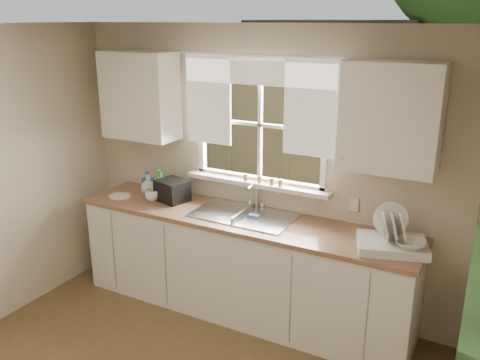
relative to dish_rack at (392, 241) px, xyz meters
The scene contains 19 objects.
room_walls 2.15m from the dish_rack, 126.59° to the right, with size 3.62×4.02×2.50m.
ceiling 2.58m from the dish_rack, 127.66° to the right, with size 3.60×4.00×0.02m, color silver.
window 1.42m from the dish_rack, 164.56° to the left, with size 1.38×0.16×1.06m.
curtains 1.62m from the dish_rack, 166.73° to the left, with size 1.50×0.03×0.81m.
base_cabinets 1.38m from the dish_rack, behind, with size 3.00×0.62×0.87m, color white.
countertop 1.28m from the dish_rack, behind, with size 3.04×0.65×0.04m, color #8A6245.
upper_cabinet_left 2.58m from the dish_rack, behind, with size 0.70×0.33×0.80m, color white.
upper_cabinet_right 0.90m from the dish_rack, 125.00° to the left, with size 0.70×0.33×0.80m, color white.
wall_outlet 0.53m from the dish_rack, 139.50° to the left, with size 0.08×0.01×0.12m, color beige.
sill_jars 1.24m from the dish_rack, 166.26° to the left, with size 0.38×0.04×0.06m.
sink 1.28m from the dish_rack, behind, with size 0.88×0.52×0.40m.
dish_rack is the anchor object (origin of this frame).
bowl 0.15m from the dish_rack, 20.94° to the right, with size 0.21×0.21×0.05m, color silver.
soap_bottle_a 2.21m from the dish_rack, behind, with size 0.10×0.11×0.27m, color #287C31.
soap_bottle_b 2.41m from the dish_rack, behind, with size 0.09×0.09×0.20m, color blue.
soap_bottle_c 2.34m from the dish_rack, behind, with size 0.15×0.15×0.19m, color beige.
saucer 2.55m from the dish_rack, behind, with size 0.20×0.20×0.01m, color silver.
cup 2.20m from the dish_rack, behind, with size 0.14×0.14×0.11m, color white.
black_appliance 2.03m from the dish_rack, behind, with size 0.27×0.23×0.20m, color black.
Camera 1 is at (1.91, -1.89, 2.54)m, focal length 38.00 mm.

